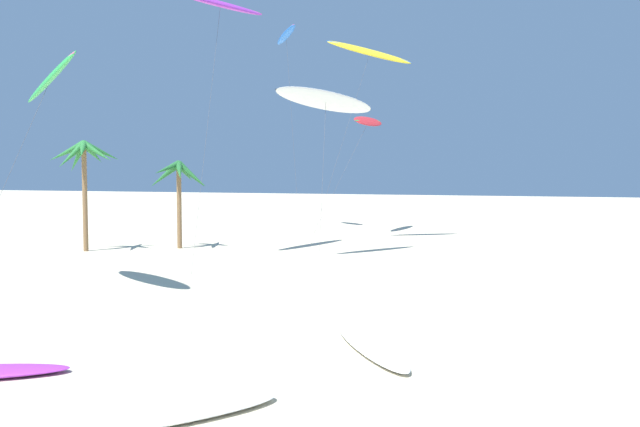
{
  "coord_description": "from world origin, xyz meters",
  "views": [
    {
      "loc": [
        9.54,
        -2.59,
        5.79
      ],
      "look_at": [
        2.29,
        19.76,
        4.26
      ],
      "focal_mm": 38.39,
      "sensor_mm": 36.0,
      "label": 1
    }
  ],
  "objects_px": {
    "palm_tree_0": "(179,177)",
    "grounded_kite_2": "(150,416)",
    "palm_tree_1": "(84,159)",
    "flying_kite_0": "(368,121)",
    "grounded_kite_1": "(370,345)",
    "flying_kite_1": "(220,4)",
    "flying_kite_4": "(50,79)",
    "flying_kite_11": "(370,52)",
    "flying_kite_2": "(326,100)",
    "flying_kite_10": "(286,35)"
  },
  "relations": [
    {
      "from": "grounded_kite_2",
      "to": "palm_tree_0",
      "type": "bearing_deg",
      "value": 118.45
    },
    {
      "from": "flying_kite_0",
      "to": "grounded_kite_2",
      "type": "relative_size",
      "value": 2.03
    },
    {
      "from": "palm_tree_1",
      "to": "flying_kite_10",
      "type": "xyz_separation_m",
      "value": [
        7.38,
        20.52,
        11.92
      ]
    },
    {
      "from": "palm_tree_0",
      "to": "flying_kite_0",
      "type": "bearing_deg",
      "value": 58.85
    },
    {
      "from": "grounded_kite_1",
      "to": "flying_kite_4",
      "type": "bearing_deg",
      "value": 162.44
    },
    {
      "from": "flying_kite_10",
      "to": "flying_kite_11",
      "type": "xyz_separation_m",
      "value": [
        10.09,
        -8.08,
        -3.44
      ]
    },
    {
      "from": "flying_kite_4",
      "to": "flying_kite_10",
      "type": "distance_m",
      "value": 35.85
    },
    {
      "from": "flying_kite_0",
      "to": "grounded_kite_1",
      "type": "height_order",
      "value": "flying_kite_0"
    },
    {
      "from": "flying_kite_11",
      "to": "grounded_kite_1",
      "type": "height_order",
      "value": "flying_kite_11"
    },
    {
      "from": "palm_tree_0",
      "to": "grounded_kite_1",
      "type": "relative_size",
      "value": 1.07
    },
    {
      "from": "palm_tree_1",
      "to": "flying_kite_11",
      "type": "relative_size",
      "value": 0.49
    },
    {
      "from": "flying_kite_1",
      "to": "flying_kite_11",
      "type": "bearing_deg",
      "value": 58.31
    },
    {
      "from": "palm_tree_0",
      "to": "flying_kite_10",
      "type": "distance_m",
      "value": 21.51
    },
    {
      "from": "flying_kite_1",
      "to": "flying_kite_2",
      "type": "relative_size",
      "value": 1.53
    },
    {
      "from": "flying_kite_1",
      "to": "flying_kite_4",
      "type": "height_order",
      "value": "flying_kite_1"
    },
    {
      "from": "flying_kite_1",
      "to": "grounded_kite_2",
      "type": "relative_size",
      "value": 3.05
    },
    {
      "from": "palm_tree_0",
      "to": "grounded_kite_2",
      "type": "relative_size",
      "value": 1.14
    },
    {
      "from": "flying_kite_2",
      "to": "grounded_kite_2",
      "type": "bearing_deg",
      "value": -80.37
    },
    {
      "from": "flying_kite_4",
      "to": "flying_kite_10",
      "type": "bearing_deg",
      "value": 92.63
    },
    {
      "from": "flying_kite_4",
      "to": "flying_kite_0",
      "type": "bearing_deg",
      "value": 79.41
    },
    {
      "from": "palm_tree_0",
      "to": "grounded_kite_1",
      "type": "xyz_separation_m",
      "value": [
        20.02,
        -23.1,
        -5.12
      ]
    },
    {
      "from": "palm_tree_0",
      "to": "flying_kite_1",
      "type": "relative_size",
      "value": 0.37
    },
    {
      "from": "flying_kite_1",
      "to": "flying_kite_2",
      "type": "bearing_deg",
      "value": 9.99
    },
    {
      "from": "flying_kite_11",
      "to": "grounded_kite_2",
      "type": "height_order",
      "value": "flying_kite_11"
    },
    {
      "from": "palm_tree_1",
      "to": "grounded_kite_2",
      "type": "bearing_deg",
      "value": -50.93
    },
    {
      "from": "flying_kite_0",
      "to": "flying_kite_2",
      "type": "bearing_deg",
      "value": -84.67
    },
    {
      "from": "flying_kite_0",
      "to": "flying_kite_1",
      "type": "relative_size",
      "value": 0.67
    },
    {
      "from": "flying_kite_1",
      "to": "flying_kite_4",
      "type": "xyz_separation_m",
      "value": [
        -1.29,
        -15.04,
        -6.67
      ]
    },
    {
      "from": "palm_tree_0",
      "to": "flying_kite_0",
      "type": "xyz_separation_m",
      "value": [
        10.05,
        16.63,
        4.89
      ]
    },
    {
      "from": "palm_tree_0",
      "to": "flying_kite_0",
      "type": "height_order",
      "value": "flying_kite_0"
    },
    {
      "from": "flying_kite_0",
      "to": "grounded_kite_1",
      "type": "relative_size",
      "value": 1.9
    },
    {
      "from": "flying_kite_0",
      "to": "flying_kite_1",
      "type": "distance_m",
      "value": 21.18
    },
    {
      "from": "flying_kite_10",
      "to": "flying_kite_4",
      "type": "bearing_deg",
      "value": -87.37
    },
    {
      "from": "palm_tree_1",
      "to": "flying_kite_11",
      "type": "distance_m",
      "value": 23.07
    },
    {
      "from": "palm_tree_1",
      "to": "flying_kite_0",
      "type": "height_order",
      "value": "flying_kite_0"
    },
    {
      "from": "flying_kite_2",
      "to": "grounded_kite_1",
      "type": "bearing_deg",
      "value": -68.94
    },
    {
      "from": "flying_kite_4",
      "to": "grounded_kite_2",
      "type": "relative_size",
      "value": 1.99
    },
    {
      "from": "flying_kite_1",
      "to": "flying_kite_10",
      "type": "height_order",
      "value": "flying_kite_10"
    },
    {
      "from": "palm_tree_1",
      "to": "flying_kite_10",
      "type": "bearing_deg",
      "value": 70.22
    },
    {
      "from": "palm_tree_0",
      "to": "palm_tree_1",
      "type": "xyz_separation_m",
      "value": [
        -5.38,
        -3.63,
        1.24
      ]
    },
    {
      "from": "grounded_kite_2",
      "to": "flying_kite_2",
      "type": "bearing_deg",
      "value": 99.63
    },
    {
      "from": "palm_tree_0",
      "to": "grounded_kite_2",
      "type": "distance_m",
      "value": 35.45
    },
    {
      "from": "flying_kite_2",
      "to": "flying_kite_11",
      "type": "bearing_deg",
      "value": 88.19
    },
    {
      "from": "grounded_kite_2",
      "to": "palm_tree_1",
      "type": "bearing_deg",
      "value": 129.07
    },
    {
      "from": "palm_tree_1",
      "to": "grounded_kite_1",
      "type": "bearing_deg",
      "value": -37.48
    },
    {
      "from": "flying_kite_4",
      "to": "flying_kite_11",
      "type": "distance_m",
      "value": 28.49
    },
    {
      "from": "flying_kite_0",
      "to": "grounded_kite_1",
      "type": "distance_m",
      "value": 42.17
    },
    {
      "from": "flying_kite_2",
      "to": "grounded_kite_1",
      "type": "relative_size",
      "value": 1.88
    },
    {
      "from": "palm_tree_1",
      "to": "flying_kite_0",
      "type": "xyz_separation_m",
      "value": [
        15.44,
        20.26,
        3.64
      ]
    },
    {
      "from": "flying_kite_10",
      "to": "flying_kite_2",
      "type": "bearing_deg",
      "value": -62.23
    }
  ]
}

